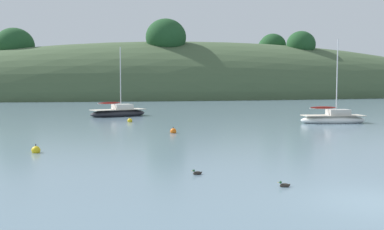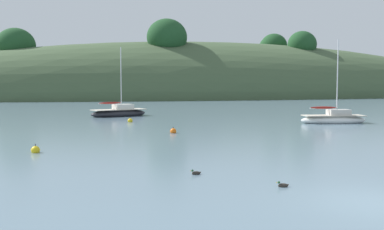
# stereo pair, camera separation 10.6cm
# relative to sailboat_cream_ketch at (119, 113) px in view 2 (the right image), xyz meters

# --- Properties ---
(ground_plane) EXTENTS (400.00, 400.00, 0.00)m
(ground_plane) POSITION_rel_sailboat_cream_ketch_xyz_m (3.28, -36.37, -0.38)
(ground_plane) COLOR slate
(far_shoreline_hill) EXTENTS (150.00, 36.00, 29.82)m
(far_shoreline_hill) POSITION_rel_sailboat_cream_ketch_xyz_m (28.18, 53.50, -0.24)
(far_shoreline_hill) COLOR #425638
(far_shoreline_hill) RESTS_ON ground
(sailboat_cream_ketch) EXTENTS (6.42, 3.85, 7.40)m
(sailboat_cream_ketch) POSITION_rel_sailboat_cream_ketch_xyz_m (0.00, 0.00, 0.00)
(sailboat_cream_ketch) COLOR #232328
(sailboat_cream_ketch) RESTS_ON ground
(sailboat_yellow_far) EXTENTS (5.97, 3.02, 7.44)m
(sailboat_yellow_far) POSITION_rel_sailboat_cream_ketch_xyz_m (17.00, -13.09, -0.02)
(sailboat_yellow_far) COLOR white
(sailboat_yellow_far) RESTS_ON ground
(mooring_buoy_inner) EXTENTS (0.44, 0.44, 0.54)m
(mooring_buoy_inner) POSITION_rel_sailboat_cream_ketch_xyz_m (-6.95, -23.59, -0.26)
(mooring_buoy_inner) COLOR yellow
(mooring_buoy_inner) RESTS_ON ground
(mooring_buoy_outer) EXTENTS (0.44, 0.44, 0.54)m
(mooring_buoy_outer) POSITION_rel_sailboat_cream_ketch_xyz_m (0.13, -7.22, -0.26)
(mooring_buoy_outer) COLOR yellow
(mooring_buoy_outer) RESTS_ON ground
(mooring_buoy_channel) EXTENTS (0.44, 0.44, 0.54)m
(mooring_buoy_channel) POSITION_rel_sailboat_cream_ketch_xyz_m (1.78, -16.85, -0.26)
(mooring_buoy_channel) COLOR orange
(mooring_buoy_channel) RESTS_ON ground
(duck_lone_left) EXTENTS (0.42, 0.19, 0.24)m
(duck_lone_left) POSITION_rel_sailboat_cream_ketch_xyz_m (-0.70, -30.96, -0.33)
(duck_lone_left) COLOR #2D2823
(duck_lone_left) RESTS_ON ground
(duck_lead) EXTENTS (0.42, 0.25, 0.24)m
(duck_lead) POSITION_rel_sailboat_cream_ketch_xyz_m (1.55, -33.77, -0.33)
(duck_lead) COLOR #2D2823
(duck_lead) RESTS_ON ground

